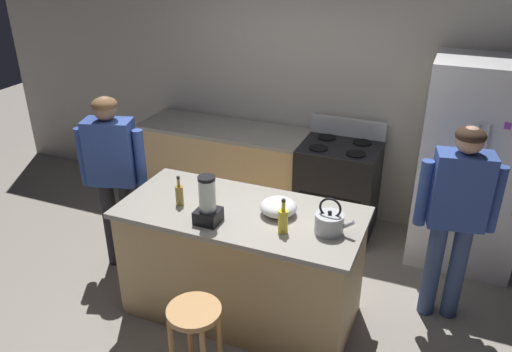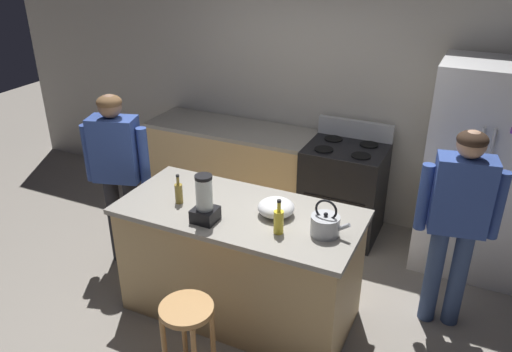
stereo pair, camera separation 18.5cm
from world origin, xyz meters
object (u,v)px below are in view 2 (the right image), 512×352
at_px(person_by_island_left, 117,165).
at_px(blender_appliance, 205,202).
at_px(mixing_bowl, 276,207).
at_px(kitchen_island, 240,262).
at_px(bottle_vinegar, 179,193).
at_px(refrigerator, 480,171).
at_px(bottle_soda, 279,221).
at_px(stove_range, 343,190).
at_px(bar_stool, 187,323).
at_px(person_by_sink_right, 458,213).
at_px(tea_kettle, 325,224).

distance_m(person_by_island_left, blender_appliance, 1.23).
bearing_deg(mixing_bowl, person_by_island_left, 174.90).
relative_size(kitchen_island, bottle_vinegar, 7.79).
relative_size(refrigerator, bottle_soda, 7.38).
xyz_separation_m(stove_range, person_by_island_left, (-1.68, -1.33, 0.49)).
height_order(stove_range, mixing_bowl, stove_range).
bearing_deg(bar_stool, stove_range, 80.71).
relative_size(stove_range, bottle_soda, 4.40).
distance_m(kitchen_island, bottle_vinegar, 0.73).
bearing_deg(bar_stool, person_by_sink_right, 42.66).
bearing_deg(refrigerator, stove_range, 178.83).
relative_size(bar_stool, tea_kettle, 2.29).
height_order(stove_range, bar_stool, stove_range).
height_order(person_by_island_left, bar_stool, person_by_island_left).
xyz_separation_m(stove_range, blender_appliance, (-0.53, -1.77, 0.61)).
distance_m(bottle_soda, mixing_bowl, 0.25).
distance_m(refrigerator, bottle_vinegar, 2.60).
height_order(person_by_sink_right, bottle_soda, person_by_sink_right).
xyz_separation_m(kitchen_island, bottle_soda, (0.39, -0.16, 0.56)).
bearing_deg(refrigerator, mixing_bowl, -132.13).
distance_m(blender_appliance, mixing_bowl, 0.52).
xyz_separation_m(bar_stool, tea_kettle, (0.68, 0.74, 0.53)).
bearing_deg(stove_range, bottle_soda, -89.92).
bearing_deg(stove_range, bar_stool, -99.29).
distance_m(person_by_sink_right, bottle_vinegar, 2.06).
height_order(bottle_vinegar, tea_kettle, tea_kettle).
xyz_separation_m(person_by_island_left, person_by_sink_right, (2.77, 0.39, 0.00)).
xyz_separation_m(blender_appliance, tea_kettle, (0.83, 0.20, -0.07)).
bearing_deg(person_by_sink_right, refrigerator, 83.68).
relative_size(person_by_sink_right, bottle_soda, 6.33).
xyz_separation_m(person_by_island_left, bar_stool, (1.30, -0.97, -0.49)).
relative_size(blender_appliance, bottle_soda, 1.41).
height_order(stove_range, tea_kettle, tea_kettle).
bearing_deg(bottle_soda, tea_kettle, 21.81).
distance_m(blender_appliance, tea_kettle, 0.86).
bearing_deg(bar_stool, tea_kettle, 47.44).
distance_m(refrigerator, person_by_sink_right, 0.93).
xyz_separation_m(bar_stool, bottle_vinegar, (-0.47, 0.69, 0.54)).
relative_size(stove_range, person_by_island_left, 0.70).
relative_size(bottle_vinegar, tea_kettle, 0.86).
relative_size(refrigerator, tea_kettle, 6.86).
height_order(blender_appliance, mixing_bowl, blender_appliance).
bearing_deg(refrigerator, blender_appliance, -134.87).
xyz_separation_m(person_by_island_left, bottle_soda, (1.68, -0.36, 0.06)).
xyz_separation_m(refrigerator, tea_kettle, (-0.90, -1.55, 0.08)).
relative_size(bottle_vinegar, mixing_bowl, 0.87).
bearing_deg(stove_range, mixing_bowl, -94.25).
bearing_deg(person_by_island_left, blender_appliance, -20.79).
relative_size(stove_range, bar_stool, 1.79).
relative_size(person_by_sink_right, blender_appliance, 4.49).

